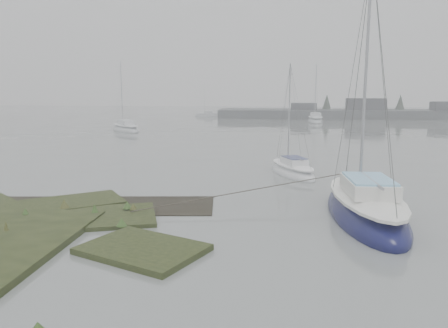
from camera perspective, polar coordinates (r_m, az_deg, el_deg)
ground at (r=43.19m, az=0.16°, el=3.36°), size 160.00×160.00×0.00m
far_shoreline at (r=78.07m, az=22.77°, el=6.12°), size 60.00×8.00×4.15m
sailboat_main at (r=17.46m, az=17.95°, el=-5.75°), size 2.77×7.58×10.56m
sailboat_white at (r=25.25m, az=8.92°, el=-0.93°), size 3.28×5.04×6.77m
sailboat_far_a at (r=51.63m, az=-12.72°, el=4.47°), size 5.40×5.85×8.48m
sailboat_far_b at (r=65.63m, az=11.83°, el=5.62°), size 2.14×6.47×9.13m
sailboat_far_c at (r=77.52m, az=-2.14°, el=6.37°), size 4.50×1.57×6.31m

